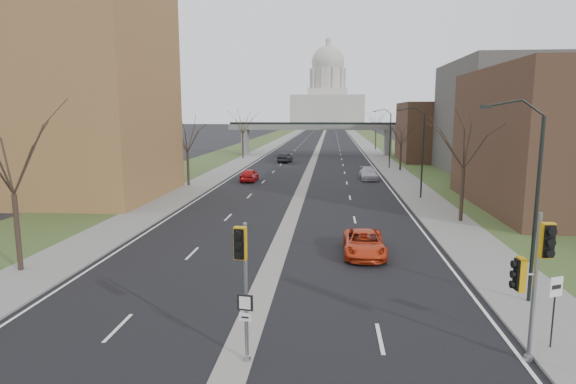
# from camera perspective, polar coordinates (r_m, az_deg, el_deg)

# --- Properties ---
(ground) EXTENTS (700.00, 700.00, 0.00)m
(ground) POSITION_cam_1_polar(r_m,az_deg,el_deg) (17.23, -6.25, -19.21)
(ground) COLOR black
(ground) RESTS_ON ground
(road_surface) EXTENTS (20.00, 600.00, 0.01)m
(road_surface) POSITION_cam_1_polar(r_m,az_deg,el_deg) (165.06, 4.09, 6.46)
(road_surface) COLOR black
(road_surface) RESTS_ON ground
(median_strip) EXTENTS (1.20, 600.00, 0.02)m
(median_strip) POSITION_cam_1_polar(r_m,az_deg,el_deg) (165.06, 4.09, 6.46)
(median_strip) COLOR gray
(median_strip) RESTS_ON ground
(sidewalk_right) EXTENTS (4.00, 600.00, 0.12)m
(sidewalk_right) POSITION_cam_1_polar(r_m,az_deg,el_deg) (165.26, 8.28, 6.41)
(sidewalk_right) COLOR gray
(sidewalk_right) RESTS_ON ground
(sidewalk_left) EXTENTS (4.00, 600.00, 0.12)m
(sidewalk_left) POSITION_cam_1_polar(r_m,az_deg,el_deg) (165.72, -0.09, 6.52)
(sidewalk_left) COLOR gray
(sidewalk_left) RESTS_ON ground
(grass_verge_right) EXTENTS (8.00, 600.00, 0.10)m
(grass_verge_right) POSITION_cam_1_polar(r_m,az_deg,el_deg) (165.70, 10.36, 6.36)
(grass_verge_right) COLOR #354A22
(grass_verge_right) RESTS_ON ground
(grass_verge_left) EXTENTS (8.00, 600.00, 0.10)m
(grass_verge_left) POSITION_cam_1_polar(r_m,az_deg,el_deg) (166.37, -2.16, 6.52)
(grass_verge_left) COLOR #354A22
(grass_verge_left) RESTS_ON ground
(apartment_building) EXTENTS (25.00, 16.00, 22.00)m
(apartment_building) POSITION_cam_1_polar(r_m,az_deg,el_deg) (53.52, -28.40, 11.22)
(apartment_building) COLOR olive
(apartment_building) RESTS_ON ground
(commercial_block_mid) EXTENTS (18.00, 22.00, 15.00)m
(commercial_block_mid) POSITION_cam_1_polar(r_m,az_deg,el_deg) (71.31, 25.84, 7.84)
(commercial_block_mid) COLOR #514F4A
(commercial_block_mid) RESTS_ON ground
(commercial_block_far) EXTENTS (14.00, 14.00, 10.00)m
(commercial_block_far) POSITION_cam_1_polar(r_m,az_deg,el_deg) (86.96, 17.82, 6.77)
(commercial_block_far) COLOR #493222
(commercial_block_far) RESTS_ON ground
(pedestrian_bridge) EXTENTS (34.00, 3.00, 6.45)m
(pedestrian_bridge) POSITION_cam_1_polar(r_m,az_deg,el_deg) (94.93, 3.30, 7.29)
(pedestrian_bridge) COLOR slate
(pedestrian_bridge) RESTS_ON ground
(capitol) EXTENTS (48.00, 42.00, 55.75)m
(capitol) POSITION_cam_1_polar(r_m,az_deg,el_deg) (335.00, 4.71, 11.09)
(capitol) COLOR beige
(capitol) RESTS_ON ground
(streetlight_near) EXTENTS (2.61, 0.20, 8.70)m
(streetlight_near) POSITION_cam_1_polar(r_m,az_deg,el_deg) (22.30, 25.93, 5.15)
(streetlight_near) COLOR black
(streetlight_near) RESTS_ON sidewalk_right
(streetlight_mid) EXTENTS (2.61, 0.20, 8.70)m
(streetlight_mid) POSITION_cam_1_polar(r_m,az_deg,el_deg) (47.50, 14.82, 7.51)
(streetlight_mid) COLOR black
(streetlight_mid) RESTS_ON sidewalk_right
(streetlight_far) EXTENTS (2.61, 0.20, 8.70)m
(streetlight_far) POSITION_cam_1_polar(r_m,az_deg,el_deg) (73.26, 11.44, 8.17)
(streetlight_far) COLOR black
(streetlight_far) RESTS_ON sidewalk_right
(tree_left_a) EXTENTS (7.20, 7.20, 9.40)m
(tree_left_a) POSITION_cam_1_polar(r_m,az_deg,el_deg) (27.98, -30.14, 4.84)
(tree_left_a) COLOR #382B21
(tree_left_a) RESTS_ON sidewalk_left
(tree_left_b) EXTENTS (6.75, 6.75, 8.81)m
(tree_left_b) POSITION_cam_1_polar(r_m,az_deg,el_deg) (55.26, -11.90, 7.08)
(tree_left_b) COLOR #382B21
(tree_left_b) RESTS_ON sidewalk_left
(tree_left_c) EXTENTS (7.65, 7.65, 9.99)m
(tree_left_c) POSITION_cam_1_polar(r_m,az_deg,el_deg) (88.31, -5.42, 8.54)
(tree_left_c) COLOR #382B21
(tree_left_c) RESTS_ON sidewalk_left
(tree_right_a) EXTENTS (7.20, 7.20, 9.40)m
(tree_right_a) POSITION_cam_1_polar(r_m,az_deg,el_deg) (38.16, 20.29, 6.39)
(tree_right_a) COLOR #382B21
(tree_right_a) RESTS_ON sidewalk_right
(tree_right_b) EXTENTS (6.30, 6.30, 8.22)m
(tree_right_b) POSITION_cam_1_polar(r_m,az_deg,el_deg) (70.56, 13.31, 7.14)
(tree_right_b) COLOR #382B21
(tree_right_b) RESTS_ON sidewalk_right
(tree_right_c) EXTENTS (7.65, 7.65, 9.99)m
(tree_right_c) POSITION_cam_1_polar(r_m,az_deg,el_deg) (110.27, 10.41, 8.58)
(tree_right_c) COLOR #382B21
(tree_right_c) RESTS_ON sidewalk_right
(signal_pole_median) EXTENTS (0.56, 0.79, 4.75)m
(signal_pole_median) POSITION_cam_1_polar(r_m,az_deg,el_deg) (15.62, -5.37, -9.03)
(signal_pole_median) COLOR gray
(signal_pole_median) RESTS_ON ground
(signal_pole_right) EXTENTS (0.96, 0.88, 5.09)m
(signal_pole_right) POSITION_cam_1_polar(r_m,az_deg,el_deg) (17.47, 27.08, -7.96)
(signal_pole_right) COLOR gray
(signal_pole_right) RESTS_ON ground
(speed_limit_sign) EXTENTS (0.52, 0.26, 2.57)m
(speed_limit_sign) POSITION_cam_1_polar(r_m,az_deg,el_deg) (19.31, 29.06, -11.03)
(speed_limit_sign) COLOR black
(speed_limit_sign) RESTS_ON sidewalk_right
(car_left_near) EXTENTS (1.89, 4.63, 1.58)m
(car_left_near) POSITION_cam_1_polar(r_m,az_deg,el_deg) (58.68, -4.61, 2.03)
(car_left_near) COLOR #B01416
(car_left_near) RESTS_ON ground
(car_left_far) EXTENTS (2.28, 4.93, 1.56)m
(car_left_far) POSITION_cam_1_polar(r_m,az_deg,el_deg) (81.22, -0.34, 4.09)
(car_left_far) COLOR black
(car_left_far) RESTS_ON ground
(car_right_near) EXTENTS (2.38, 5.11, 1.42)m
(car_right_near) POSITION_cam_1_polar(r_m,az_deg,el_deg) (28.60, 9.01, -6.01)
(car_right_near) COLOR red
(car_right_near) RESTS_ON ground
(car_right_mid) EXTENTS (2.23, 5.13, 1.47)m
(car_right_mid) POSITION_cam_1_polar(r_m,az_deg,el_deg) (60.91, 9.50, 2.15)
(car_right_mid) COLOR #ABAAB2
(car_right_mid) RESTS_ON ground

